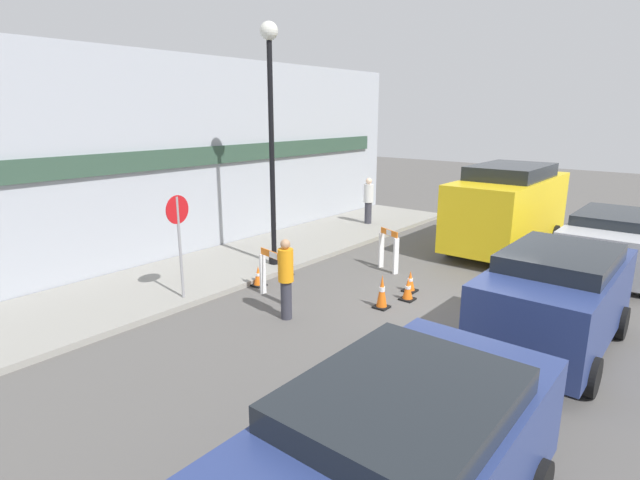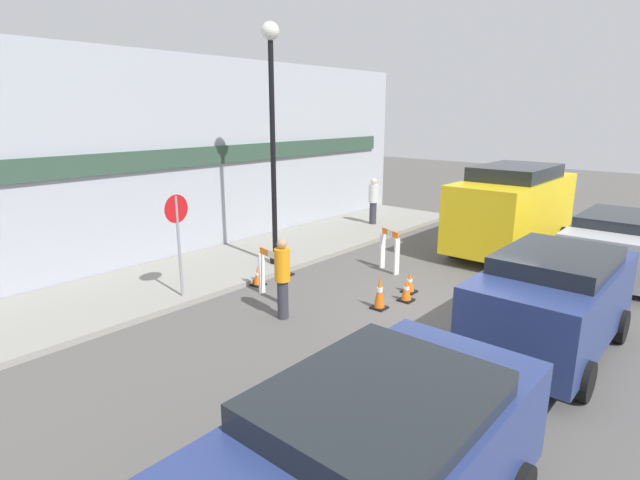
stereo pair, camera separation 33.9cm
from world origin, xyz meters
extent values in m
plane|color=#565451|center=(0.00, 0.00, 0.00)|extent=(60.00, 60.00, 0.00)
cube|color=gray|center=(0.00, 6.06, 0.06)|extent=(18.00, 3.11, 0.13)
cube|color=#A3A8B2|center=(0.00, 7.69, 2.75)|extent=(18.00, 0.12, 5.50)
cube|color=#2D4738|center=(0.00, 7.58, 2.80)|extent=(16.20, 0.10, 0.50)
cylinder|color=black|center=(0.13, 5.06, 0.25)|extent=(0.29, 0.29, 0.24)
cylinder|color=black|center=(0.13, 5.06, 2.90)|extent=(0.13, 0.13, 5.54)
sphere|color=silver|center=(0.13, 5.06, 5.84)|extent=(0.44, 0.44, 0.44)
cylinder|color=gray|center=(-2.89, 4.85, 1.22)|extent=(0.06, 0.06, 2.19)
cylinder|color=red|center=(-2.89, 4.85, 2.05)|extent=(0.60, 0.09, 0.60)
cube|color=white|center=(-1.40, 3.93, 0.46)|extent=(0.14, 0.09, 0.93)
cube|color=white|center=(-1.58, 3.04, 0.46)|extent=(0.14, 0.09, 0.93)
cube|color=orange|center=(-1.49, 3.49, 1.00)|extent=(0.22, 0.96, 0.15)
cube|color=white|center=(-1.49, 3.49, 1.00)|extent=(0.09, 0.29, 0.13)
cube|color=white|center=(1.71, 2.32, 0.47)|extent=(0.14, 0.11, 0.94)
cube|color=white|center=(1.96, 2.92, 0.47)|extent=(0.14, 0.11, 0.94)
cube|color=orange|center=(1.83, 2.62, 1.01)|extent=(0.29, 0.66, 0.15)
cube|color=white|center=(1.83, 2.62, 1.01)|extent=(0.11, 0.21, 0.13)
cube|color=black|center=(-1.12, 4.37, 0.02)|extent=(0.30, 0.30, 0.04)
cone|color=orange|center=(-1.12, 4.37, 0.26)|extent=(0.23, 0.22, 0.45)
cylinder|color=white|center=(-1.12, 4.37, 0.29)|extent=(0.13, 0.13, 0.06)
cube|color=black|center=(-0.14, 4.40, 0.02)|extent=(0.30, 0.30, 0.04)
cone|color=orange|center=(-0.14, 4.40, 0.26)|extent=(0.22, 0.22, 0.45)
cylinder|color=white|center=(-0.14, 4.40, 0.29)|extent=(0.13, 0.13, 0.06)
cube|color=black|center=(-0.44, 1.38, 0.02)|extent=(0.30, 0.30, 0.04)
cone|color=orange|center=(-0.44, 1.38, 0.38)|extent=(0.22, 0.23, 0.69)
cylinder|color=white|center=(-0.44, 1.38, 0.42)|extent=(0.13, 0.13, 0.10)
cube|color=black|center=(0.30, 1.18, 0.02)|extent=(0.30, 0.30, 0.04)
cone|color=orange|center=(0.30, 1.18, 0.27)|extent=(0.22, 0.23, 0.46)
cylinder|color=white|center=(0.30, 1.18, 0.29)|extent=(0.13, 0.13, 0.06)
cube|color=black|center=(0.81, 1.40, 0.02)|extent=(0.30, 0.30, 0.04)
cone|color=orange|center=(0.81, 1.40, 0.26)|extent=(0.22, 0.23, 0.45)
cylinder|color=white|center=(0.81, 1.40, 0.29)|extent=(0.13, 0.13, 0.06)
cylinder|color=#33333D|center=(-2.11, 2.56, 0.39)|extent=(0.26, 0.26, 0.78)
cylinder|color=orange|center=(-2.11, 2.56, 1.11)|extent=(0.36, 0.36, 0.65)
sphere|color=tan|center=(-2.11, 2.56, 1.54)|extent=(0.23, 0.23, 0.20)
cylinder|color=#33333D|center=(5.73, 5.85, 0.51)|extent=(0.34, 0.34, 0.77)
cylinder|color=silver|center=(5.73, 5.85, 1.21)|extent=(0.47, 0.47, 0.64)
sphere|color=beige|center=(5.73, 5.85, 1.64)|extent=(0.30, 0.30, 0.22)
cube|color=navy|center=(-5.36, -1.90, 0.86)|extent=(3.91, 1.82, 1.12)
cube|color=#1E2328|center=(-5.36, -1.90, 1.42)|extent=(2.15, 1.68, 0.51)
cylinder|color=black|center=(-4.15, -0.99, 0.30)|extent=(0.60, 0.18, 0.60)
cube|color=navy|center=(-0.16, -1.90, 0.91)|extent=(3.95, 1.73, 1.21)
cube|color=#1E2328|center=(-0.16, -1.90, 1.51)|extent=(2.17, 1.59, 0.54)
cylinder|color=black|center=(1.07, -1.03, 0.30)|extent=(0.60, 0.18, 0.60)
cylinder|color=black|center=(1.07, -2.77, 0.30)|extent=(0.60, 0.18, 0.60)
cylinder|color=black|center=(-1.38, -1.03, 0.30)|extent=(0.60, 0.18, 0.60)
cylinder|color=black|center=(-1.38, -2.77, 0.30)|extent=(0.60, 0.18, 0.60)
cube|color=#B7BABF|center=(5.15, -1.90, 0.83)|extent=(4.25, 1.83, 1.05)
cube|color=#1E2328|center=(5.15, -1.90, 1.35)|extent=(2.34, 1.69, 0.49)
cylinder|color=black|center=(6.46, -0.98, 0.30)|extent=(0.60, 0.18, 0.60)
cylinder|color=black|center=(3.83, -0.98, 0.30)|extent=(0.60, 0.18, 0.60)
cube|color=yellow|center=(5.77, 0.99, 1.22)|extent=(5.18, 1.97, 1.84)
cube|color=#1E2328|center=(5.77, 0.99, 2.14)|extent=(2.85, 1.81, 0.77)
cylinder|color=black|center=(7.38, 1.97, 0.30)|extent=(0.60, 0.18, 0.60)
cylinder|color=black|center=(7.38, 0.01, 0.30)|extent=(0.60, 0.18, 0.60)
cylinder|color=black|center=(4.16, 1.97, 0.30)|extent=(0.60, 0.18, 0.60)
cylinder|color=black|center=(4.16, 0.01, 0.30)|extent=(0.60, 0.18, 0.60)
camera|label=1|loc=(-8.87, -3.79, 4.02)|focal=28.00mm
camera|label=2|loc=(-8.65, -4.05, 4.02)|focal=28.00mm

